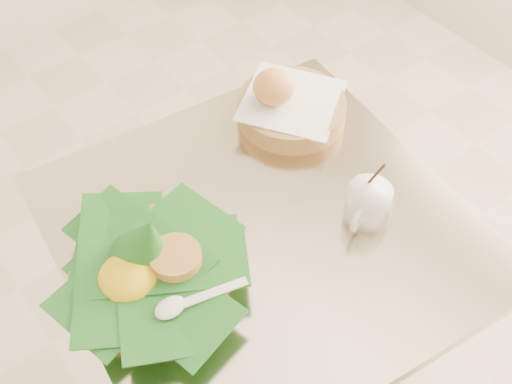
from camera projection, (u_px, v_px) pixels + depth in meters
cafe_table at (263, 291)px, 1.33m from camera, size 0.78×0.78×0.75m
rice_basket at (148, 266)px, 1.05m from camera, size 0.32×0.32×0.16m
bread_basket at (289, 105)px, 1.31m from camera, size 0.26×0.26×0.12m
coffee_mug at (368, 203)px, 1.14m from camera, size 0.11×0.08×0.14m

